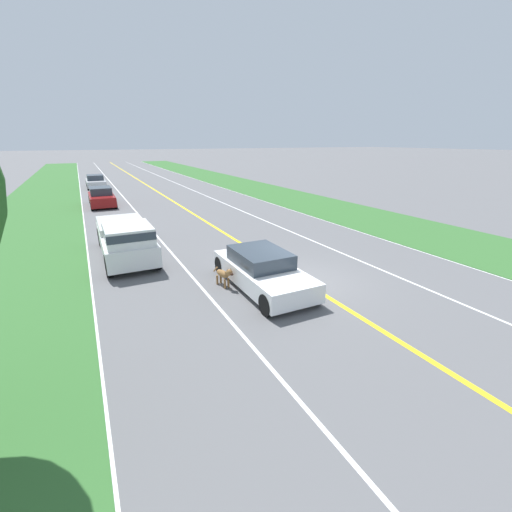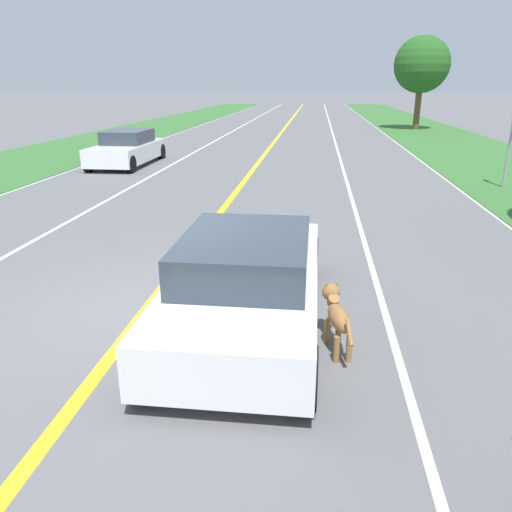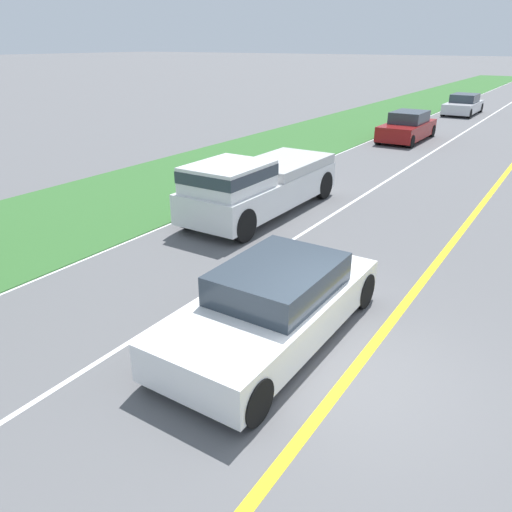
# 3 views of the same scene
# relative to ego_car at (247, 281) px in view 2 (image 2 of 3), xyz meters

# --- Properties ---
(ground_plane) EXTENTS (400.00, 400.00, 0.00)m
(ground_plane) POSITION_rel_ego_car_xyz_m (-1.54, 0.28, -0.62)
(ground_plane) COLOR #5B5B5E
(centre_divider_line) EXTENTS (0.18, 160.00, 0.01)m
(centre_divider_line) POSITION_rel_ego_car_xyz_m (-1.54, 0.28, -0.62)
(centre_divider_line) COLOR yellow
(centre_divider_line) RESTS_ON ground
(lane_dash_same_dir) EXTENTS (0.10, 160.00, 0.01)m
(lane_dash_same_dir) POSITION_rel_ego_car_xyz_m (1.96, 0.28, -0.62)
(lane_dash_same_dir) COLOR white
(lane_dash_same_dir) RESTS_ON ground
(ego_car) EXTENTS (1.93, 4.66, 1.31)m
(ego_car) POSITION_rel_ego_car_xyz_m (0.00, 0.00, 0.00)
(ego_car) COLOR white
(ego_car) RESTS_ON ground
(dog) EXTENTS (0.41, 1.19, 0.77)m
(dog) POSITION_rel_ego_car_xyz_m (1.20, -0.58, -0.15)
(dog) COLOR olive
(dog) RESTS_ON ground
(oncoming_car) EXTENTS (1.89, 4.68, 1.38)m
(oncoming_car) POSITION_rel_ego_car_xyz_m (-6.83, 13.78, 0.03)
(oncoming_car) COLOR white
(oncoming_car) RESTS_ON ground
(roadside_tree_right_far) EXTENTS (3.89, 3.89, 6.42)m
(roadside_tree_right_far) POSITION_rel_ego_car_xyz_m (8.08, 32.50, 3.82)
(roadside_tree_right_far) COLOR brown
(roadside_tree_right_far) RESTS_ON ground
(street_sign) EXTENTS (0.11, 0.64, 2.39)m
(street_sign) POSITION_rel_ego_car_xyz_m (6.91, 10.45, 0.89)
(street_sign) COLOR gray
(street_sign) RESTS_ON ground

